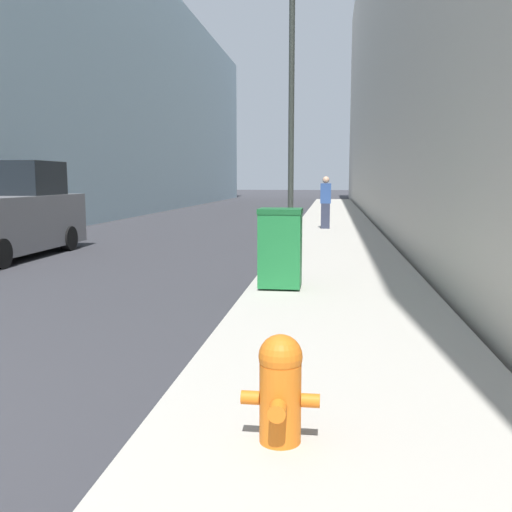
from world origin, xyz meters
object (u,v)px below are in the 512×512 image
Objects in this scene: trash_bin at (280,247)px; lamppost at (292,64)px; fire_hydrant at (280,386)px; pedestrian_on_sidewalk at (326,202)px.

lamppost is (-0.17, 4.64, 3.69)m from trash_bin.
trash_bin is (-0.48, 5.33, 0.27)m from fire_hydrant.
lamppost is at bearing 92.14° from trash_bin.
trash_bin is 0.69× the size of pedestrian_on_sidewalk.
lamppost reaches higher than trash_bin.
fire_hydrant is 16.54m from pedestrian_on_sidewalk.
pedestrian_on_sidewalk is at bearing 83.43° from lamppost.
lamppost reaches higher than pedestrian_on_sidewalk.
lamppost reaches higher than fire_hydrant.
trash_bin is 0.20× the size of lamppost.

